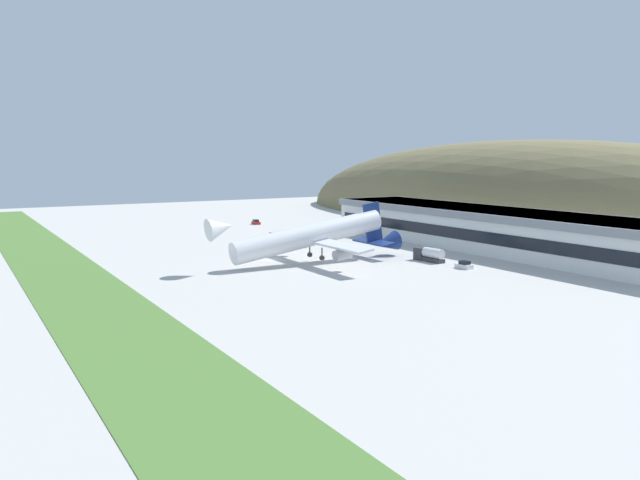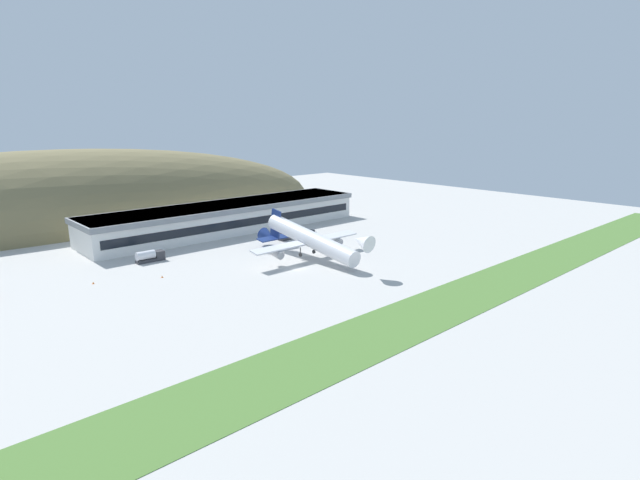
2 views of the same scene
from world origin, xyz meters
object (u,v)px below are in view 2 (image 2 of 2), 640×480
(service_car_1, at_px, (311,233))
(fuel_truck, at_px, (289,235))
(traffic_cone_0, at_px, (162,277))
(traffic_cone_1, at_px, (93,283))
(terminal_building, at_px, (229,215))
(cargo_airplane, at_px, (309,239))
(box_truck, at_px, (150,256))

(service_car_1, distance_m, fuel_truck, 10.57)
(service_car_1, xyz_separation_m, traffic_cone_0, (-61.80, -11.79, -0.38))
(fuel_truck, height_order, traffic_cone_1, fuel_truck)
(terminal_building, xyz_separation_m, fuel_truck, (7.07, -26.11, -4.11))
(cargo_airplane, xyz_separation_m, fuel_truck, (11.12, 23.28, -4.37))
(cargo_airplane, bearing_deg, fuel_truck, 64.47)
(fuel_truck, xyz_separation_m, traffic_cone_1, (-66.25, -4.73, -1.21))
(fuel_truck, bearing_deg, service_car_1, 1.85)
(fuel_truck, height_order, traffic_cone_0, fuel_truck)
(terminal_building, xyz_separation_m, service_car_1, (17.60, -25.77, -4.94))
(box_truck, relative_size, traffic_cone_0, 14.15)
(terminal_building, bearing_deg, service_car_1, -55.66)
(fuel_truck, xyz_separation_m, box_truck, (-47.14, 5.07, 0.10))
(service_car_1, relative_size, box_truck, 0.45)
(terminal_building, distance_m, fuel_truck, 27.36)
(terminal_building, distance_m, service_car_1, 31.59)
(traffic_cone_0, relative_size, traffic_cone_1, 1.00)
(terminal_building, height_order, traffic_cone_0, terminal_building)
(traffic_cone_1, bearing_deg, traffic_cone_0, -24.15)
(box_truck, distance_m, traffic_cone_0, 17.07)
(terminal_building, bearing_deg, box_truck, -152.30)
(fuel_truck, bearing_deg, cargo_airplane, -115.53)
(box_truck, xyz_separation_m, traffic_cone_1, (-19.10, -9.80, -1.31))
(traffic_cone_1, bearing_deg, cargo_airplane, -18.60)
(cargo_airplane, distance_m, box_truck, 46.04)
(fuel_truck, relative_size, traffic_cone_0, 13.75)
(terminal_building, height_order, fuel_truck, terminal_building)
(service_car_1, xyz_separation_m, box_truck, (-57.68, 4.73, 0.93))
(service_car_1, xyz_separation_m, fuel_truck, (-10.54, -0.34, 0.83))
(cargo_airplane, xyz_separation_m, traffic_cone_1, (-55.12, 18.55, -5.58))
(box_truck, bearing_deg, fuel_truck, -6.14)
(service_car_1, bearing_deg, traffic_cone_0, -169.20)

